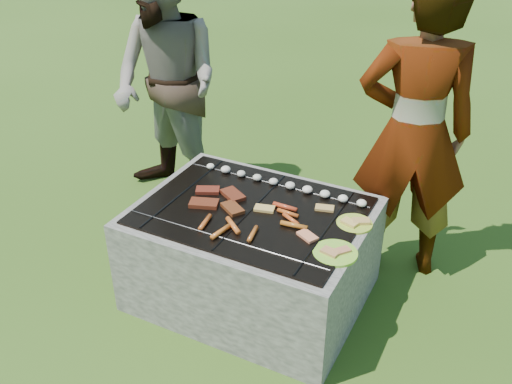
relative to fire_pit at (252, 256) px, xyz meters
The scene contains 10 objects.
lawn 0.28m from the fire_pit, ahead, with size 60.00×60.00×0.00m, color #2A4B12.
fire_pit is the anchor object (origin of this frame).
mushrooms 0.48m from the fire_pit, 78.23° to the left, with size 1.05×0.06×0.04m.
pork_slabs 0.40m from the fire_pit, behind, with size 0.39×0.31×0.02m.
sausages 0.38m from the fire_pit, 52.22° to the right, with size 0.54×0.47×0.03m.
bread_on_grate 0.43m from the fire_pit, ahead, with size 0.45×0.40×0.02m.
plate_far 0.66m from the fire_pit, 13.19° to the left, with size 0.20×0.20×0.03m.
plate_near 0.67m from the fire_pit, 16.94° to the right, with size 0.23×0.23×0.03m.
cook 1.19m from the fire_pit, 45.05° to the left, with size 0.69×0.45×1.88m, color #A89A8C.
bystander 1.49m from the fire_pit, 144.49° to the left, with size 0.90×0.70×1.85m, color gray.
Camera 1 is at (1.26, -2.42, 2.32)m, focal length 40.00 mm.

